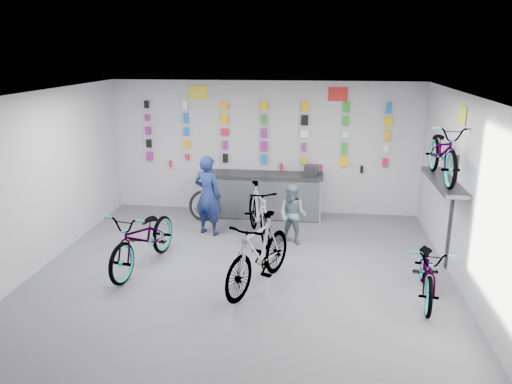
# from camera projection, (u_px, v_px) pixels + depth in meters

# --- Properties ---
(floor) EXTENTS (8.00, 8.00, 0.00)m
(floor) POSITION_uv_depth(u_px,v_px,m) (237.00, 288.00, 7.96)
(floor) COLOR #4B4B4F
(floor) RESTS_ON ground
(ceiling) EXTENTS (8.00, 8.00, 0.00)m
(ceiling) POSITION_uv_depth(u_px,v_px,m) (235.00, 98.00, 7.13)
(ceiling) COLOR white
(ceiling) RESTS_ON wall_back
(wall_back) EXTENTS (7.00, 0.00, 7.00)m
(wall_back) POSITION_uv_depth(u_px,v_px,m) (264.00, 148.00, 11.36)
(wall_back) COLOR silver
(wall_back) RESTS_ON floor
(wall_front) EXTENTS (7.00, 0.00, 7.00)m
(wall_front) POSITION_uv_depth(u_px,v_px,m) (150.00, 350.00, 3.73)
(wall_front) COLOR silver
(wall_front) RESTS_ON floor
(wall_left) EXTENTS (0.00, 8.00, 8.00)m
(wall_left) POSITION_uv_depth(u_px,v_px,m) (20.00, 190.00, 7.96)
(wall_left) COLOR silver
(wall_left) RESTS_ON floor
(wall_right) EXTENTS (0.00, 8.00, 8.00)m
(wall_right) POSITION_uv_depth(u_px,v_px,m) (477.00, 206.00, 7.13)
(wall_right) COLOR silver
(wall_right) RESTS_ON floor
(counter) EXTENTS (2.70, 0.66, 1.00)m
(counter) POSITION_uv_depth(u_px,v_px,m) (262.00, 196.00, 11.20)
(counter) COLOR black
(counter) RESTS_ON floor
(merch_wall) EXTENTS (5.56, 0.08, 1.57)m
(merch_wall) POSITION_uv_depth(u_px,v_px,m) (269.00, 135.00, 11.19)
(merch_wall) COLOR #8A1E77
(merch_wall) RESTS_ON wall_back
(wall_bracket) EXTENTS (0.39, 1.90, 2.00)m
(wall_bracket) POSITION_uv_depth(u_px,v_px,m) (445.00, 186.00, 8.31)
(wall_bracket) COLOR #333338
(wall_bracket) RESTS_ON wall_right
(sign_left) EXTENTS (0.42, 0.02, 0.30)m
(sign_left) POSITION_uv_depth(u_px,v_px,m) (198.00, 93.00, 11.18)
(sign_left) COLOR yellow
(sign_left) RESTS_ON wall_back
(sign_right) EXTENTS (0.42, 0.02, 0.30)m
(sign_right) POSITION_uv_depth(u_px,v_px,m) (338.00, 94.00, 10.81)
(sign_right) COLOR red
(sign_right) RESTS_ON wall_back
(sign_side) EXTENTS (0.02, 0.40, 0.30)m
(sign_side) POSITION_uv_depth(u_px,v_px,m) (462.00, 115.00, 7.96)
(sign_side) COLOR yellow
(sign_side) RESTS_ON wall_right
(bike_left) EXTENTS (1.09, 2.17, 1.09)m
(bike_left) POSITION_uv_depth(u_px,v_px,m) (144.00, 238.00, 8.57)
(bike_left) COLOR gray
(bike_left) RESTS_ON floor
(bike_center) EXTENTS (1.27, 2.00, 1.17)m
(bike_center) POSITION_uv_depth(u_px,v_px,m) (259.00, 253.00, 7.85)
(bike_center) COLOR gray
(bike_center) RESTS_ON floor
(bike_right) EXTENTS (0.84, 1.84, 0.93)m
(bike_right) POSITION_uv_depth(u_px,v_px,m) (428.00, 269.00, 7.53)
(bike_right) COLOR gray
(bike_right) RESTS_ON floor
(bike_service) EXTENTS (1.10, 1.91, 1.11)m
(bike_service) POSITION_uv_depth(u_px,v_px,m) (259.00, 212.00, 9.88)
(bike_service) COLOR gray
(bike_service) RESTS_ON floor
(bike_wall) EXTENTS (0.63, 1.80, 0.95)m
(bike_wall) POSITION_uv_depth(u_px,v_px,m) (444.00, 152.00, 8.15)
(bike_wall) COLOR gray
(bike_wall) RESTS_ON wall_bracket
(clerk) EXTENTS (0.69, 0.56, 1.64)m
(clerk) POSITION_uv_depth(u_px,v_px,m) (208.00, 195.00, 10.07)
(clerk) COLOR navy
(clerk) RESTS_ON floor
(customer) EXTENTS (0.70, 0.62, 1.19)m
(customer) POSITION_uv_depth(u_px,v_px,m) (292.00, 215.00, 9.59)
(customer) COLOR slate
(customer) RESTS_ON floor
(spare_wheel) EXTENTS (0.70, 0.30, 0.68)m
(spare_wheel) POSITION_uv_depth(u_px,v_px,m) (204.00, 205.00, 11.04)
(spare_wheel) COLOR black
(spare_wheel) RESTS_ON floor
(register) EXTENTS (0.33, 0.35, 0.22)m
(register) POSITION_uv_depth(u_px,v_px,m) (311.00, 170.00, 10.91)
(register) COLOR black
(register) RESTS_ON counter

